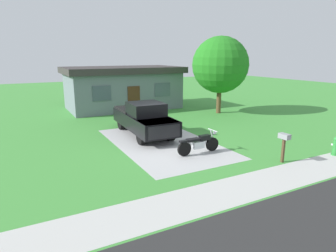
{
  "coord_description": "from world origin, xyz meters",
  "views": [
    {
      "loc": [
        -6.53,
        -12.95,
        4.45
      ],
      "look_at": [
        0.23,
        -0.12,
        0.9
      ],
      "focal_mm": 31.0,
      "sensor_mm": 36.0,
      "label": 1
    }
  ],
  "objects_px": {
    "pickup_truck": "(143,118)",
    "shade_tree": "(220,65)",
    "mailbox": "(284,140)",
    "fire_hydrant": "(336,146)",
    "neighbor_house": "(123,87)",
    "motorcycle": "(199,144)"
  },
  "relations": [
    {
      "from": "neighbor_house",
      "to": "shade_tree",
      "type": "bearing_deg",
      "value": -43.96
    },
    {
      "from": "pickup_truck",
      "to": "motorcycle",
      "type": "bearing_deg",
      "value": -77.9
    },
    {
      "from": "mailbox",
      "to": "motorcycle",
      "type": "bearing_deg",
      "value": 133.71
    },
    {
      "from": "fire_hydrant",
      "to": "neighbor_house",
      "type": "bearing_deg",
      "value": 105.37
    },
    {
      "from": "pickup_truck",
      "to": "shade_tree",
      "type": "distance_m",
      "value": 8.78
    },
    {
      "from": "mailbox",
      "to": "shade_tree",
      "type": "height_order",
      "value": "shade_tree"
    },
    {
      "from": "mailbox",
      "to": "pickup_truck",
      "type": "bearing_deg",
      "value": 116.27
    },
    {
      "from": "fire_hydrant",
      "to": "neighbor_house",
      "type": "distance_m",
      "value": 16.87
    },
    {
      "from": "motorcycle",
      "to": "neighbor_house",
      "type": "height_order",
      "value": "neighbor_house"
    },
    {
      "from": "pickup_truck",
      "to": "fire_hydrant",
      "type": "xyz_separation_m",
      "value": [
        6.31,
        -7.45,
        -0.53
      ]
    },
    {
      "from": "pickup_truck",
      "to": "fire_hydrant",
      "type": "relative_size",
      "value": 6.55
    },
    {
      "from": "fire_hydrant",
      "to": "shade_tree",
      "type": "relative_size",
      "value": 0.15
    },
    {
      "from": "shade_tree",
      "to": "motorcycle",
      "type": "bearing_deg",
      "value": -132.47
    },
    {
      "from": "fire_hydrant",
      "to": "shade_tree",
      "type": "bearing_deg",
      "value": 82.29
    },
    {
      "from": "motorcycle",
      "to": "pickup_truck",
      "type": "relative_size",
      "value": 0.39
    },
    {
      "from": "shade_tree",
      "to": "neighbor_house",
      "type": "xyz_separation_m",
      "value": [
        -5.88,
        5.67,
        -1.94
      ]
    },
    {
      "from": "pickup_truck",
      "to": "neighbor_house",
      "type": "xyz_separation_m",
      "value": [
        1.86,
        8.76,
        0.84
      ]
    },
    {
      "from": "motorcycle",
      "to": "mailbox",
      "type": "distance_m",
      "value": 3.67
    },
    {
      "from": "fire_hydrant",
      "to": "shade_tree",
      "type": "distance_m",
      "value": 11.14
    },
    {
      "from": "motorcycle",
      "to": "shade_tree",
      "type": "distance_m",
      "value": 10.6
    },
    {
      "from": "neighbor_house",
      "to": "motorcycle",
      "type": "bearing_deg",
      "value": -94.03
    },
    {
      "from": "mailbox",
      "to": "shade_tree",
      "type": "relative_size",
      "value": 0.21
    }
  ]
}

